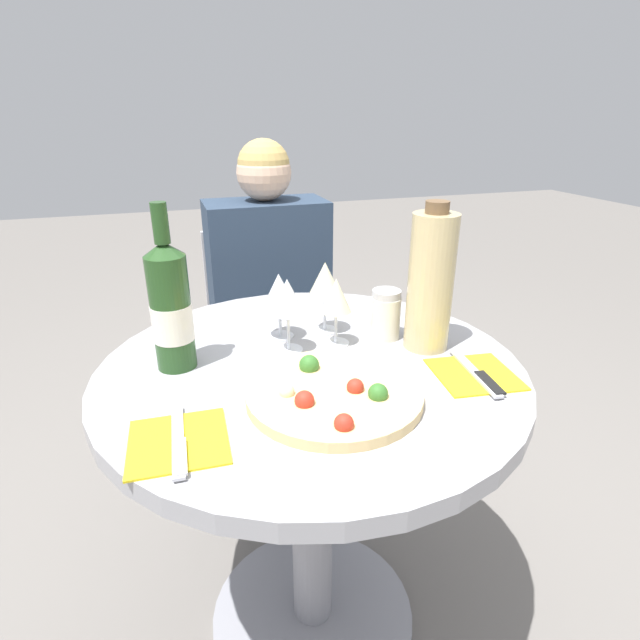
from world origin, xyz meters
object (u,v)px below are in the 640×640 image
at_px(tall_carafe, 430,281).
at_px(pizza_large, 332,393).
at_px(seated_diner, 275,337).
at_px(dining_table, 311,441).
at_px(wine_bottle, 171,308).
at_px(chair_behind_diner, 268,346).

bearing_deg(tall_carafe, pizza_large, -151.25).
xyz_separation_m(pizza_large, tall_carafe, (0.26, 0.14, 0.14)).
height_order(seated_diner, tall_carafe, seated_diner).
relative_size(dining_table, seated_diner, 0.75).
distance_m(dining_table, tall_carafe, 0.43).
bearing_deg(dining_table, tall_carafe, 0.42).
height_order(wine_bottle, tall_carafe, wine_bottle).
relative_size(dining_table, wine_bottle, 2.63).
bearing_deg(pizza_large, seated_diner, 84.50).
xyz_separation_m(dining_table, tall_carafe, (0.26, 0.00, 0.34)).
distance_m(pizza_large, wine_bottle, 0.35).
xyz_separation_m(seated_diner, pizza_large, (-0.08, -0.80, 0.25)).
bearing_deg(chair_behind_diner, tall_carafe, 103.14).
bearing_deg(pizza_large, tall_carafe, 28.75).
xyz_separation_m(chair_behind_diner, pizza_large, (-0.08, -0.94, 0.35)).
distance_m(dining_table, pizza_large, 0.25).
bearing_deg(chair_behind_diner, seated_diner, 90.00).
distance_m(chair_behind_diner, tall_carafe, 0.95).
height_order(dining_table, wine_bottle, wine_bottle).
relative_size(seated_diner, tall_carafe, 3.65).
height_order(chair_behind_diner, wine_bottle, wine_bottle).
bearing_deg(pizza_large, wine_bottle, 139.73).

